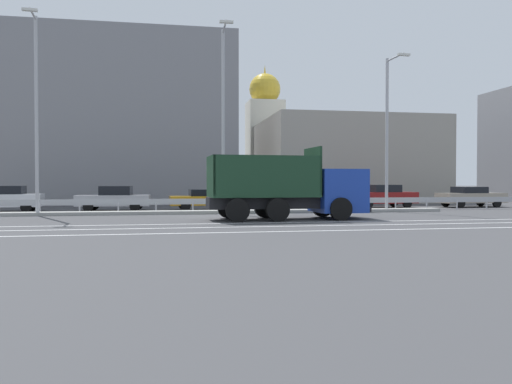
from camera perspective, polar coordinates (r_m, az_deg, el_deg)
The scene contains 20 objects.
ground_plane at distance 24.80m, azimuth -4.39°, elevation -2.87°, with size 320.00×320.00×0.00m, color #424244.
lane_strip_0 at distance 21.54m, azimuth 4.54°, elevation -3.48°, with size 48.06×0.16×0.01m, color silver.
lane_strip_1 at distance 19.90m, azimuth 5.78°, elevation -3.87°, with size 48.06×0.16×0.01m, color silver.
lane_strip_2 at distance 18.01m, azimuth 7.50°, elevation -4.41°, with size 48.06×0.16×0.01m, color silver.
median_island at distance 27.41m, azimuth -4.93°, elevation -2.29°, with size 26.43×1.10×0.18m, color gray.
median_guardrail at distance 28.75m, azimuth -5.17°, elevation -1.17°, with size 48.06×0.09×0.78m.
dump_truck at distance 23.50m, azimuth 5.60°, elevation -0.09°, with size 7.50×2.94×3.36m.
median_road_sign at distance 29.33m, azimuth 11.67°, elevation 0.12°, with size 0.67×0.16×2.36m.
street_lamp_1 at distance 28.03m, azimuth -23.84°, elevation 8.86°, with size 0.71×1.88×10.18m.
street_lamp_2 at distance 27.63m, azimuth -3.75°, elevation 9.07°, with size 0.70×2.26×10.08m.
street_lamp_3 at distance 30.19m, azimuth 14.87°, elevation 7.19°, with size 0.71×2.04×8.93m.
parked_car_1 at distance 32.33m, azimuth -26.55°, elevation -0.69°, with size 3.98×2.24×1.51m.
parked_car_2 at distance 31.18m, azimuth -15.88°, elevation -0.71°, with size 4.36×2.08×1.49m.
parked_car_3 at distance 31.12m, azimuth -5.58°, elevation -0.81°, with size 4.78×2.13×1.27m.
parked_car_4 at distance 32.56m, azimuth 5.69°, elevation -0.70°, with size 4.28×2.11×1.34m.
parked_car_5 at distance 34.59m, azimuth 14.18°, elevation -0.46°, with size 4.69×2.20×1.54m.
parked_car_6 at distance 37.39m, azimuth 23.32°, elevation -0.48°, with size 4.67×2.07×1.40m.
background_building_0 at distance 44.21m, azimuth -15.99°, elevation 7.55°, with size 19.71×12.23×13.35m, color gray.
background_building_1 at distance 45.63m, azimuth 9.97°, elevation 3.50°, with size 14.42×12.48×7.19m, color gray.
church_tower at distance 52.00m, azimuth 1.01°, elevation 6.24°, with size 3.60×3.60×13.81m.
Camera 1 is at (-2.42, -24.62, 1.77)m, focal length 35.00 mm.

